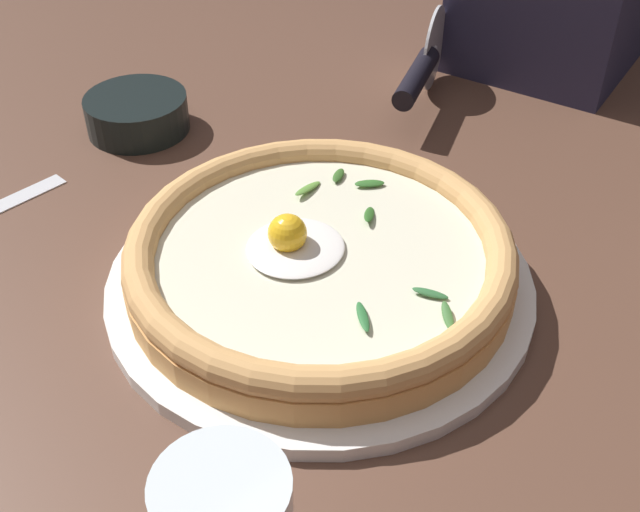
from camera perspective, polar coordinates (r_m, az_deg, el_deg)
name	(u,v)px	position (r m, az deg, el deg)	size (l,w,h in m)	color
ground_plane	(378,313)	(0.62, 4.18, -4.09)	(2.40, 2.40, 0.03)	brown
pizza_plate	(320,282)	(0.61, 0.00, -1.89)	(0.33, 0.33, 0.01)	white
pizza	(320,256)	(0.59, -0.02, 0.02)	(0.29, 0.29, 0.06)	#E2A259
side_bowl	(137,113)	(0.83, -13.05, 9.99)	(0.10, 0.10, 0.04)	black
pizza_cutter	(422,67)	(0.84, 7.40, 13.33)	(0.15, 0.10, 0.09)	silver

